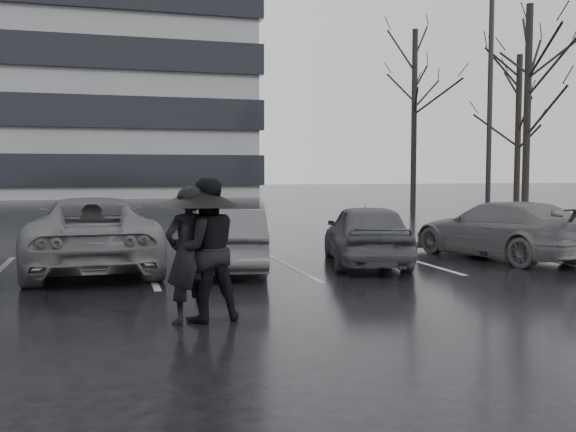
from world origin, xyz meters
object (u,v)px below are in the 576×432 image
Objects in this scene: car_main at (366,234)px; pedestrian_left at (187,255)px; lamp_post at (490,99)px; tree_north at (414,122)px; car_east at (501,230)px; car_west_a at (231,240)px; pedestrian_right at (206,250)px; tree_ne at (518,135)px; tree_east at (527,115)px; car_west_b at (92,233)px.

pedestrian_left is (-4.20, -4.13, 0.23)m from car_main.
lamp_post is 8.99m from tree_north.
car_west_a is at bearing -12.87° from car_east.
pedestrian_right is (-7.19, -4.12, 0.29)m from car_east.
car_west_a is at bearing -113.18° from pedestrian_right.
tree_ne is (5.27, 5.81, -0.79)m from lamp_post.
pedestrian_right reaches higher than pedestrian_left.
tree_ne is (9.08, 12.12, 2.86)m from car_east.
tree_ne is (16.27, 16.24, 2.58)m from pedestrian_right.
car_main is at bearing -142.16° from pedestrian_right.
car_west_a is 0.45× the size of tree_east.
tree_north is (14.25, 14.30, 3.54)m from car_west_b.
tree_ne is at bearing 57.99° from tree_east.
car_west_b is at bearing -134.89° from tree_north.
tree_east is at bearing 33.18° from lamp_post.
car_west_a is 2.73m from car_west_b.
pedestrian_left is 18.91m from tree_east.
lamp_post is 7.89m from tree_ne.
pedestrian_right is at bearing 60.28° from car_main.
car_east is at bearing -164.43° from car_main.
pedestrian_left is at bearing -136.95° from lamp_post.
car_west_b is 14.09m from lamp_post.
tree_ne is at bearing 47.79° from lamp_post.
tree_east is at bearing -167.48° from pedestrian_left.
car_west_b is 5.16m from pedestrian_right.
tree_east is (9.81, 8.18, 3.36)m from car_main.
car_main is 5.89m from pedestrian_left.
car_east is (6.07, 0.02, 0.04)m from car_west_a.
car_east is 0.63× the size of tree_ne.
tree_east is (14.01, 12.31, 3.13)m from pedestrian_left.
pedestrian_left is 0.21× the size of tree_north.
lamp_post is at bearing -165.74° from pedestrian_left.
lamp_post is at bearing -134.17° from car_east.
car_main is 5.67m from pedestrian_right.
pedestrian_left is 23.36m from tree_ne.
tree_ne is (15.15, 12.14, 2.90)m from car_west_a.
lamp_post reaches higher than tree_ne.
car_west_a is 15.42m from tree_east.
lamp_post reaches higher than pedestrian_left.
car_west_b is at bearing 5.36° from car_main.
car_main is at bearing 169.22° from car_west_b.
tree_ne is at bearing -131.33° from car_west_a.
car_east is at bearing -126.85° from tree_ne.
car_west_a is 19.45m from tree_north.
pedestrian_right is 15.52m from lamp_post.
pedestrian_left is 0.19× the size of lamp_post.
lamp_post reaches higher than car_west_b.
pedestrian_left is at bearing 16.40° from car_east.
tree_north is (1.77, 8.81, -0.04)m from lamp_post.
car_west_b is 5.16m from pedestrian_left.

